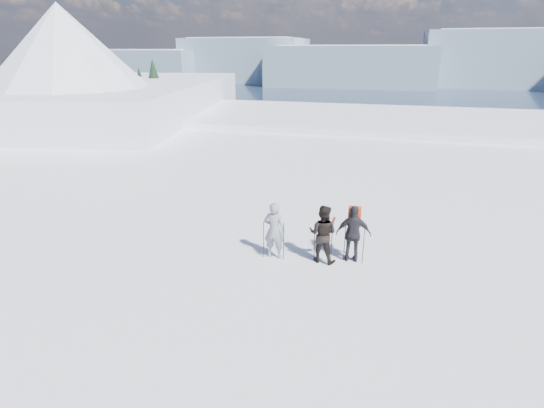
{
  "coord_description": "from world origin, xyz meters",
  "views": [
    {
      "loc": [
        0.98,
        -8.81,
        6.07
      ],
      "look_at": [
        -2.24,
        3.0,
        1.56
      ],
      "focal_mm": 28.0,
      "sensor_mm": 36.0,
      "label": 1
    }
  ],
  "objects_px": {
    "skier_grey": "(274,230)",
    "skier_pack": "(353,234)",
    "skis_loose": "(330,226)",
    "skier_dark": "(323,234)"
  },
  "relations": [
    {
      "from": "skier_grey",
      "to": "skier_pack",
      "type": "bearing_deg",
      "value": -170.17
    },
    {
      "from": "skis_loose",
      "to": "skier_grey",
      "type": "bearing_deg",
      "value": -114.77
    },
    {
      "from": "skier_pack",
      "to": "skis_loose",
      "type": "relative_size",
      "value": 1.04
    },
    {
      "from": "skier_pack",
      "to": "skier_grey",
      "type": "bearing_deg",
      "value": 3.9
    },
    {
      "from": "skis_loose",
      "to": "skier_dark",
      "type": "bearing_deg",
      "value": -87.13
    },
    {
      "from": "skier_pack",
      "to": "skis_loose",
      "type": "distance_m",
      "value": 2.82
    },
    {
      "from": "skier_dark",
      "to": "skier_pack",
      "type": "height_order",
      "value": "skier_dark"
    },
    {
      "from": "skier_dark",
      "to": "skier_pack",
      "type": "bearing_deg",
      "value": -155.19
    },
    {
      "from": "skier_grey",
      "to": "skier_dark",
      "type": "bearing_deg",
      "value": -174.35
    },
    {
      "from": "skier_dark",
      "to": "skier_pack",
      "type": "relative_size",
      "value": 1.01
    }
  ]
}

